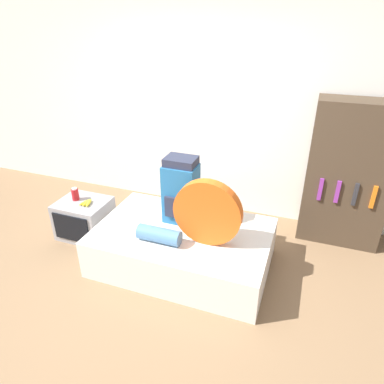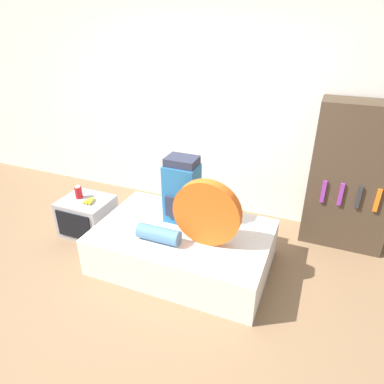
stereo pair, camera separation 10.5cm
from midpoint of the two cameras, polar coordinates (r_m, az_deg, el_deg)
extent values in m
plane|color=#846647|center=(3.34, -10.15, -17.37)|extent=(16.00, 16.00, 0.00)
cube|color=white|center=(4.30, 1.54, 13.56)|extent=(8.00, 0.05, 2.60)
cube|color=silver|center=(3.57, -2.36, -9.12)|extent=(1.74, 1.12, 0.41)
cube|color=#23669E|center=(3.48, -2.72, -0.26)|extent=(0.33, 0.25, 0.62)
cube|color=#282D42|center=(3.34, -2.77, 5.12)|extent=(0.31, 0.23, 0.08)
cube|color=#282D42|center=(3.41, -3.59, -2.67)|extent=(0.23, 0.03, 0.22)
cylinder|color=#E05B19|center=(3.12, 1.64, -3.47)|extent=(0.64, 0.10, 0.64)
cylinder|color=teal|center=(3.27, -6.44, -7.13)|extent=(0.42, 0.15, 0.15)
cube|color=#939399|center=(4.21, -18.12, -4.18)|extent=(0.56, 0.48, 0.44)
cube|color=black|center=(4.05, -20.21, -5.73)|extent=(0.45, 0.02, 0.32)
cylinder|color=#B2191E|center=(4.14, -19.57, -0.40)|extent=(0.08, 0.08, 0.13)
cylinder|color=white|center=(4.11, -19.73, 0.52)|extent=(0.06, 0.06, 0.02)
ellipsoid|color=yellow|center=(4.04, -18.07, -1.64)|extent=(0.08, 0.17, 0.04)
ellipsoid|color=yellow|center=(4.03, -17.81, -1.70)|extent=(0.04, 0.16, 0.04)
ellipsoid|color=yellow|center=(4.02, -17.55, -1.75)|extent=(0.08, 0.17, 0.04)
cube|color=#473828|center=(4.02, 23.88, 2.60)|extent=(0.86, 0.39, 1.60)
cube|color=purple|center=(3.87, 19.88, 0.41)|extent=(0.04, 0.02, 0.25)
cube|color=purple|center=(3.88, 22.38, 0.00)|extent=(0.04, 0.02, 0.25)
cube|color=#2D2D33|center=(3.89, 24.87, -0.39)|extent=(0.04, 0.02, 0.25)
cube|color=orange|center=(3.92, 27.32, -0.79)|extent=(0.04, 0.02, 0.25)
camera|label=1|loc=(0.05, -90.94, -0.49)|focal=32.00mm
camera|label=2|loc=(0.05, 89.06, 0.49)|focal=32.00mm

